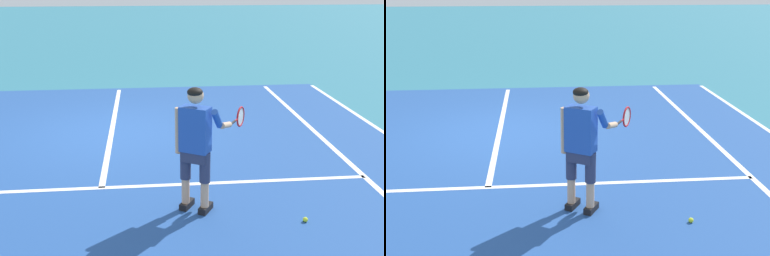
# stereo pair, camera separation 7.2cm
# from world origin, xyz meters

# --- Properties ---
(ground_plane) EXTENTS (80.00, 80.00, 0.00)m
(ground_plane) POSITION_xyz_m (0.00, 0.00, 0.00)
(ground_plane) COLOR teal
(court_inner_surface) EXTENTS (10.98, 10.12, 0.00)m
(court_inner_surface) POSITION_xyz_m (0.00, -1.08, 0.00)
(court_inner_surface) COLOR #234C93
(court_inner_surface) RESTS_ON ground
(line_service) EXTENTS (8.23, 0.10, 0.01)m
(line_service) POSITION_xyz_m (0.00, -2.62, 0.00)
(line_service) COLOR white
(line_service) RESTS_ON ground
(line_centre_service) EXTENTS (0.10, 6.40, 0.01)m
(line_centre_service) POSITION_xyz_m (0.00, 0.58, 0.00)
(line_centre_service) COLOR white
(line_centre_service) RESTS_ON ground
(line_singles_right) EXTENTS (0.10, 9.72, 0.01)m
(line_singles_right) POSITION_xyz_m (4.12, -1.08, 0.00)
(line_singles_right) COLOR white
(line_singles_right) RESTS_ON ground
(tennis_player) EXTENTS (1.05, 0.90, 1.71)m
(tennis_player) POSITION_xyz_m (1.34, -3.46, 0.99)
(tennis_player) COLOR black
(tennis_player) RESTS_ON ground
(tennis_ball_near_feet) EXTENTS (0.07, 0.07, 0.07)m
(tennis_ball_near_feet) POSITION_xyz_m (2.71, -3.94, 0.03)
(tennis_ball_near_feet) COLOR #CCE02D
(tennis_ball_near_feet) RESTS_ON ground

